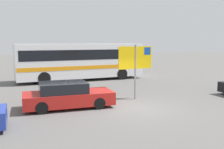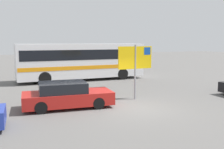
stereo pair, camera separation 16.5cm
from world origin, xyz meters
The scene contains 4 objects.
ground centered at (0.00, 0.00, 0.00)m, with size 120.00×120.00×0.00m, color #605E5B.
bus_front_coach centered at (0.42, 10.65, 1.78)m, with size 10.98×2.68×3.17m.
ferry_sign centered at (1.09, 1.98, 2.33)m, with size 2.20×0.15×3.20m.
car_red centered at (-3.12, 1.64, 0.64)m, with size 4.66×2.27×1.32m.
Camera 2 is at (-6.15, -11.26, 3.38)m, focal length 41.59 mm.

